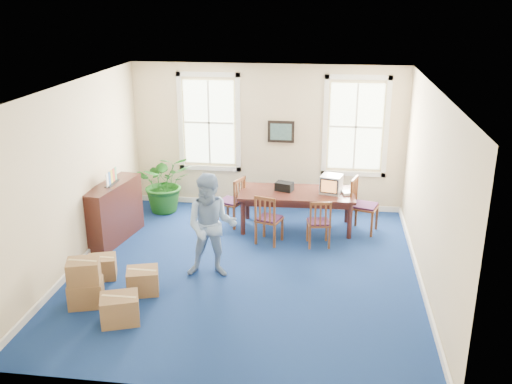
# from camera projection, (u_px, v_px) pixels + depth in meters

# --- Properties ---
(floor) EXTENTS (6.50, 6.50, 0.00)m
(floor) POSITION_uv_depth(u_px,v_px,m) (246.00, 270.00, 10.02)
(floor) COLOR navy
(floor) RESTS_ON ground
(ceiling) EXTENTS (6.50, 6.50, 0.00)m
(ceiling) POSITION_uv_depth(u_px,v_px,m) (245.00, 87.00, 8.96)
(ceiling) COLOR white
(ceiling) RESTS_ON ground
(wall_back) EXTENTS (6.50, 0.00, 6.50)m
(wall_back) POSITION_uv_depth(u_px,v_px,m) (268.00, 137.00, 12.53)
(wall_back) COLOR beige
(wall_back) RESTS_ON ground
(wall_front) EXTENTS (6.50, 0.00, 6.50)m
(wall_front) POSITION_uv_depth(u_px,v_px,m) (202.00, 274.00, 6.45)
(wall_front) COLOR beige
(wall_front) RESTS_ON ground
(wall_left) EXTENTS (0.00, 6.50, 6.50)m
(wall_left) POSITION_uv_depth(u_px,v_px,m) (74.00, 176.00, 9.87)
(wall_left) COLOR beige
(wall_left) RESTS_ON ground
(wall_right) EXTENTS (0.00, 6.50, 6.50)m
(wall_right) POSITION_uv_depth(u_px,v_px,m) (430.00, 192.00, 9.11)
(wall_right) COLOR beige
(wall_right) RESTS_ON ground
(baseboard_back) EXTENTS (6.00, 0.04, 0.12)m
(baseboard_back) POSITION_uv_depth(u_px,v_px,m) (267.00, 203.00, 13.01)
(baseboard_back) COLOR white
(baseboard_back) RESTS_ON ground
(baseboard_left) EXTENTS (0.04, 6.50, 0.12)m
(baseboard_left) POSITION_uv_depth(u_px,v_px,m) (85.00, 257.00, 10.37)
(baseboard_left) COLOR white
(baseboard_left) RESTS_ON ground
(baseboard_right) EXTENTS (0.04, 6.50, 0.12)m
(baseboard_right) POSITION_uv_depth(u_px,v_px,m) (419.00, 277.00, 9.63)
(baseboard_right) COLOR white
(baseboard_right) RESTS_ON ground
(window_left) EXTENTS (1.40, 0.12, 2.20)m
(window_left) POSITION_uv_depth(u_px,v_px,m) (209.00, 123.00, 12.58)
(window_left) COLOR white
(window_left) RESTS_ON ground
(window_right) EXTENTS (1.40, 0.12, 2.20)m
(window_right) POSITION_uv_depth(u_px,v_px,m) (356.00, 127.00, 12.17)
(window_right) COLOR white
(window_right) RESTS_ON ground
(wall_picture) EXTENTS (0.58, 0.06, 0.48)m
(wall_picture) POSITION_uv_depth(u_px,v_px,m) (281.00, 132.00, 12.40)
(wall_picture) COLOR black
(wall_picture) RESTS_ON ground
(conference_table) EXTENTS (2.36, 1.14, 0.79)m
(conference_table) POSITION_uv_depth(u_px,v_px,m) (296.00, 210.00, 11.69)
(conference_table) COLOR #3D1913
(conference_table) RESTS_ON ground
(crt_tv) EXTENTS (0.49, 0.52, 0.36)m
(crt_tv) POSITION_uv_depth(u_px,v_px,m) (331.00, 184.00, 11.46)
(crt_tv) COLOR #B7B7BC
(crt_tv) RESTS_ON conference_table
(game_console) EXTENTS (0.21, 0.24, 0.05)m
(game_console) POSITION_uv_depth(u_px,v_px,m) (347.00, 193.00, 11.42)
(game_console) COLOR white
(game_console) RESTS_ON conference_table
(equipment_bag) EXTENTS (0.40, 0.31, 0.17)m
(equipment_bag) POSITION_uv_depth(u_px,v_px,m) (284.00, 186.00, 11.61)
(equipment_bag) COLOR black
(equipment_bag) RESTS_ON conference_table
(chair_near_left) EXTENTS (0.56, 0.56, 1.00)m
(chair_near_left) POSITION_uv_depth(u_px,v_px,m) (269.00, 218.00, 10.97)
(chair_near_left) COLOR brown
(chair_near_left) RESTS_ON ground
(chair_near_right) EXTENTS (0.49, 0.49, 0.96)m
(chair_near_right) POSITION_uv_depth(u_px,v_px,m) (319.00, 222.00, 10.86)
(chair_near_right) COLOR brown
(chair_near_right) RESTS_ON ground
(chair_end_left) EXTENTS (0.61, 0.61, 1.04)m
(chair_end_left) POSITION_uv_depth(u_px,v_px,m) (231.00, 201.00, 11.82)
(chair_end_left) COLOR brown
(chair_end_left) RESTS_ON ground
(chair_end_right) EXTENTS (0.63, 0.63, 1.12)m
(chair_end_right) POSITION_uv_depth(u_px,v_px,m) (365.00, 206.00, 11.46)
(chair_end_right) COLOR brown
(chair_end_right) RESTS_ON ground
(man) EXTENTS (0.95, 0.77, 1.82)m
(man) POSITION_uv_depth(u_px,v_px,m) (211.00, 226.00, 9.55)
(man) COLOR #7B9BC2
(man) RESTS_ON ground
(credenza) EXTENTS (0.70, 1.60, 1.22)m
(credenza) POSITION_uv_depth(u_px,v_px,m) (113.00, 211.00, 11.07)
(credenza) COLOR #3D1913
(credenza) RESTS_ON ground
(brochure_rack) EXTENTS (0.31, 0.65, 0.28)m
(brochure_rack) POSITION_uv_depth(u_px,v_px,m) (111.00, 174.00, 10.81)
(brochure_rack) COLOR #99999E
(brochure_rack) RESTS_ON credenza
(potted_plant) EXTENTS (1.45, 1.36, 1.32)m
(potted_plant) POSITION_uv_depth(u_px,v_px,m) (165.00, 183.00, 12.53)
(potted_plant) COLOR #175115
(potted_plant) RESTS_ON ground
(cardboard_boxes) EXTENTS (1.74, 1.74, 0.80)m
(cardboard_boxes) POSITION_uv_depth(u_px,v_px,m) (100.00, 279.00, 8.85)
(cardboard_boxes) COLOR olive
(cardboard_boxes) RESTS_ON ground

